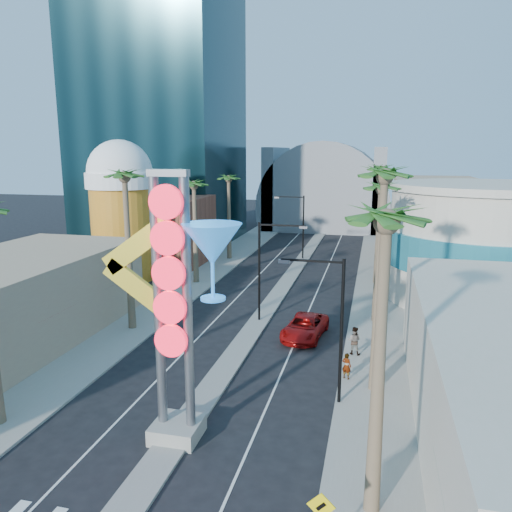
% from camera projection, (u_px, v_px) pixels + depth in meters
% --- Properties ---
extents(ground, '(240.00, 240.00, 0.00)m').
position_uv_depth(ground, '(150.00, 477.00, 20.78)').
color(ground, black).
rests_on(ground, ground).
extents(sidewalk_west, '(5.00, 100.00, 0.15)m').
position_uv_depth(sidewalk_west, '(208.00, 271.00, 56.25)').
color(sidewalk_west, gray).
rests_on(sidewalk_west, ground).
extents(sidewalk_east, '(5.00, 100.00, 0.15)m').
position_uv_depth(sidewalk_east, '(381.00, 281.00, 51.90)').
color(sidewalk_east, gray).
rests_on(sidewalk_east, ground).
extents(median, '(1.60, 84.00, 0.15)m').
position_uv_depth(median, '(295.00, 270.00, 56.93)').
color(median, gray).
rests_on(median, ground).
extents(hotel_tower, '(20.00, 20.00, 50.00)m').
position_uv_depth(hotel_tower, '(159.00, 67.00, 70.17)').
color(hotel_tower, black).
rests_on(hotel_tower, ground).
extents(brick_filler_west, '(10.00, 10.00, 8.00)m').
position_uv_depth(brick_filler_west, '(164.00, 231.00, 59.79)').
color(brick_filler_west, brown).
rests_on(brick_filler_west, ground).
extents(filler_east, '(10.00, 20.00, 10.00)m').
position_uv_depth(filler_east, '(436.00, 220.00, 61.77)').
color(filler_east, tan).
rests_on(filler_east, ground).
extents(beer_mug, '(7.00, 7.00, 14.50)m').
position_uv_depth(beer_mug, '(122.00, 205.00, 51.61)').
color(beer_mug, '#B97718').
rests_on(beer_mug, ground).
extents(turquoise_building, '(16.60, 16.60, 10.60)m').
position_uv_depth(turquoise_building, '(483.00, 244.00, 44.13)').
color(turquoise_building, beige).
rests_on(turquoise_building, ground).
extents(canopy, '(22.00, 16.00, 22.00)m').
position_uv_depth(canopy, '(326.00, 203.00, 88.41)').
color(canopy, slate).
rests_on(canopy, ground).
extents(neon_sign, '(6.53, 2.60, 12.55)m').
position_uv_depth(neon_sign, '(189.00, 290.00, 21.92)').
color(neon_sign, gray).
rests_on(neon_sign, ground).
extents(streetlight_0, '(3.79, 0.25, 8.00)m').
position_uv_depth(streetlight_0, '(266.00, 262.00, 38.69)').
color(streetlight_0, black).
rests_on(streetlight_0, ground).
extents(streetlight_1, '(3.79, 0.25, 8.00)m').
position_uv_depth(streetlight_1, '(299.00, 221.00, 61.78)').
color(streetlight_1, black).
rests_on(streetlight_1, ground).
extents(streetlight_2, '(3.45, 0.25, 8.00)m').
position_uv_depth(streetlight_2, '(333.00, 318.00, 25.86)').
color(streetlight_2, black).
rests_on(streetlight_2, ground).
extents(palm_1, '(2.40, 2.40, 12.70)m').
position_uv_depth(palm_1, '(125.00, 186.00, 35.85)').
color(palm_1, brown).
rests_on(palm_1, ground).
extents(palm_2, '(2.40, 2.40, 11.20)m').
position_uv_depth(palm_2, '(194.00, 191.00, 49.45)').
color(palm_2, brown).
rests_on(palm_2, ground).
extents(palm_3, '(2.40, 2.40, 11.20)m').
position_uv_depth(palm_3, '(229.00, 183.00, 60.86)').
color(palm_3, brown).
rests_on(palm_3, ground).
extents(palm_4, '(2.40, 2.40, 12.20)m').
position_uv_depth(palm_4, '(386.00, 241.00, 16.59)').
color(palm_4, brown).
rests_on(palm_4, ground).
extents(palm_5, '(2.40, 2.40, 13.20)m').
position_uv_depth(palm_5, '(384.00, 191.00, 25.93)').
color(palm_5, brown).
rests_on(palm_5, ground).
extents(palm_6, '(2.40, 2.40, 11.70)m').
position_uv_depth(palm_6, '(381.00, 197.00, 37.62)').
color(palm_6, brown).
rests_on(palm_6, ground).
extents(palm_7, '(2.40, 2.40, 12.70)m').
position_uv_depth(palm_7, '(381.00, 177.00, 48.85)').
color(palm_7, brown).
rests_on(palm_7, ground).
extents(red_pickup, '(3.24, 5.84, 1.55)m').
position_uv_depth(red_pickup, '(305.00, 327.00, 36.26)').
color(red_pickup, '#A40D0C').
rests_on(red_pickup, ground).
extents(pedestrian_a, '(0.68, 0.58, 1.59)m').
position_uv_depth(pedestrian_a, '(347.00, 366.00, 29.28)').
color(pedestrian_a, gray).
rests_on(pedestrian_a, sidewalk_east).
extents(pedestrian_b, '(1.00, 0.83, 1.89)m').
position_uv_depth(pedestrian_b, '(354.00, 341.00, 32.82)').
color(pedestrian_b, gray).
rests_on(pedestrian_b, sidewalk_east).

